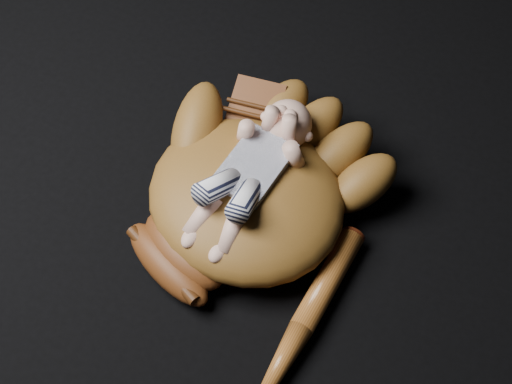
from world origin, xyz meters
The scene contains 4 objects.
baseball_glove centered at (0.07, 0.09, 0.08)m, with size 0.46×0.53×0.16m, color brown, non-canonical shape.
newborn_baby centered at (0.07, 0.09, 0.13)m, with size 0.16×0.34×0.14m, color #D8A28B, non-canonical shape.
baseball_bat centered at (0.25, -0.11, 0.02)m, with size 0.04×0.47×0.04m, color brown, non-canonical shape.
baseball centered at (0.19, 0.10, 0.04)m, with size 0.08×0.08×0.08m, color silver.
Camera 1 is at (0.41, -0.61, 1.25)m, focal length 55.00 mm.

